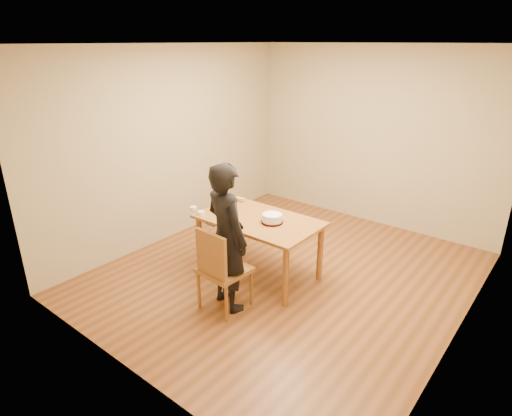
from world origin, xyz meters
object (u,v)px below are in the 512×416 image
Objects in this scene: cake_plate at (272,222)px; person at (227,238)px; cake at (272,218)px; dining_chair at (225,270)px; dining_table at (259,220)px.

person is at bearing -93.57° from cake_plate.
cake is at bearing -78.86° from person.
cake_plate is 0.05m from cake.
person is (-0.05, -0.74, 0.05)m from cake_plate.
person is at bearing 93.65° from dining_chair.
dining_table is at bearing -178.46° from cake.
dining_chair is at bearing -93.36° from cake.
cake_plate is at bearing -78.86° from person.
dining_chair is at bearing -78.98° from dining_table.
person is (0.15, -0.73, 0.08)m from dining_table.
dining_table is 0.20m from cake_plate.
cake is at bearing 1.60° from dining_table.
dining_chair is at bearing -93.36° from cake_plate.
dining_table is 0.84m from dining_chair.
dining_table is at bearing -63.68° from person.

